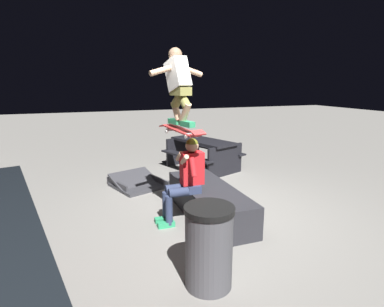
{
  "coord_description": "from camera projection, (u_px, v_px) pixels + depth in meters",
  "views": [
    {
      "loc": [
        -4.4,
        2.09,
        2.13
      ],
      "look_at": [
        -0.16,
        0.51,
        1.09
      ],
      "focal_mm": 28.76,
      "sensor_mm": 36.0,
      "label": 1
    }
  ],
  "objects": [
    {
      "name": "ground_plane",
      "position": [
        217.0,
        212.0,
        5.21
      ],
      "size": [
        40.0,
        40.0,
        0.0
      ],
      "primitive_type": "plane",
      "color": "gray"
    },
    {
      "name": "ledge_box_main",
      "position": [
        209.0,
        201.0,
        5.02
      ],
      "size": [
        2.08,
        0.76,
        0.49
      ],
      "primitive_type": "cube",
      "rotation": [
        0.0,
        0.0,
        -0.01
      ],
      "color": "#28282D",
      "rests_on": "ground"
    },
    {
      "name": "person_sitting_on_ledge",
      "position": [
        185.0,
        177.0,
        4.69
      ],
      "size": [
        0.59,
        0.75,
        1.32
      ],
      "color": "#2D3856",
      "rests_on": "ground"
    },
    {
      "name": "skateboard",
      "position": [
        181.0,
        130.0,
        4.59
      ],
      "size": [
        1.04,
        0.43,
        0.13
      ],
      "color": "#B72D2D"
    },
    {
      "name": "skater_airborne",
      "position": [
        179.0,
        83.0,
        4.48
      ],
      "size": [
        0.64,
        0.88,
        1.12
      ],
      "color": "#2D9E66"
    },
    {
      "name": "kicker_ramp",
      "position": [
        138.0,
        184.0,
        6.45
      ],
      "size": [
        1.21,
        1.18,
        0.35
      ],
      "color": "#38383D",
      "rests_on": "ground"
    },
    {
      "name": "picnic_table_back",
      "position": [
        203.0,
        150.0,
        7.71
      ],
      "size": [
        2.06,
        1.85,
        0.75
      ],
      "color": "black",
      "rests_on": "ground"
    },
    {
      "name": "trash_bin",
      "position": [
        209.0,
        247.0,
        3.23
      ],
      "size": [
        0.53,
        0.53,
        0.9
      ],
      "color": "#47474C",
      "rests_on": "ground"
    }
  ]
}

